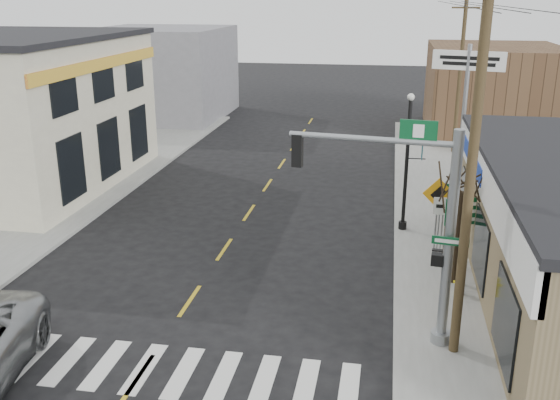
% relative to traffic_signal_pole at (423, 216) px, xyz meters
% --- Properties ---
extents(ground, '(140.00, 140.00, 0.00)m').
position_rel_traffic_signal_pole_xyz_m(ground, '(-6.51, -2.73, -3.57)').
color(ground, black).
rests_on(ground, ground).
extents(sidewalk_right, '(6.00, 38.00, 0.13)m').
position_rel_traffic_signal_pole_xyz_m(sidewalk_right, '(2.49, 10.27, -3.50)').
color(sidewalk_right, gray).
rests_on(sidewalk_right, ground).
extents(sidewalk_left, '(6.00, 38.00, 0.13)m').
position_rel_traffic_signal_pole_xyz_m(sidewalk_left, '(-15.51, 10.27, -3.50)').
color(sidewalk_left, gray).
rests_on(sidewalk_left, ground).
extents(center_line, '(0.12, 56.00, 0.01)m').
position_rel_traffic_signal_pole_xyz_m(center_line, '(-6.51, 5.27, -3.56)').
color(center_line, gold).
rests_on(center_line, ground).
extents(crosswalk, '(11.00, 2.20, 0.01)m').
position_rel_traffic_signal_pole_xyz_m(crosswalk, '(-6.51, -2.33, -3.56)').
color(crosswalk, silver).
rests_on(crosswalk, ground).
extents(bldg_distant_right, '(8.00, 10.00, 5.60)m').
position_rel_traffic_signal_pole_xyz_m(bldg_distant_right, '(5.49, 27.27, -0.77)').
color(bldg_distant_right, brown).
rests_on(bldg_distant_right, ground).
extents(bldg_distant_left, '(9.00, 10.00, 6.40)m').
position_rel_traffic_signal_pole_xyz_m(bldg_distant_left, '(-17.51, 29.27, -0.37)').
color(bldg_distant_left, slate).
rests_on(bldg_distant_left, ground).
extents(traffic_signal_pole, '(4.55, 0.37, 5.77)m').
position_rel_traffic_signal_pole_xyz_m(traffic_signal_pole, '(0.00, 0.00, 0.00)').
color(traffic_signal_pole, gray).
rests_on(traffic_signal_pole, sidewalk_right).
extents(guide_sign, '(1.45, 0.13, 2.53)m').
position_rel_traffic_signal_pole_xyz_m(guide_sign, '(1.69, 5.08, -1.79)').
color(guide_sign, '#483921').
rests_on(guide_sign, sidewalk_right).
extents(fire_hydrant, '(0.20, 0.20, 0.62)m').
position_rel_traffic_signal_pole_xyz_m(fire_hydrant, '(1.38, 2.93, -3.10)').
color(fire_hydrant, yellow).
rests_on(fire_hydrant, sidewalk_right).
extents(ped_crossing_sign, '(1.07, 0.08, 2.77)m').
position_rel_traffic_signal_pole_xyz_m(ped_crossing_sign, '(0.82, 5.79, -1.55)').
color(ped_crossing_sign, gray).
rests_on(ped_crossing_sign, sidewalk_right).
extents(lamp_post, '(0.67, 0.53, 5.19)m').
position_rel_traffic_signal_pole_xyz_m(lamp_post, '(-0.15, 8.15, -0.42)').
color(lamp_post, black).
rests_on(lamp_post, sidewalk_right).
extents(dance_center_sign, '(3.08, 0.19, 6.55)m').
position_rel_traffic_signal_pole_xyz_m(dance_center_sign, '(2.29, 13.60, 1.51)').
color(dance_center_sign, gray).
rests_on(dance_center_sign, sidewalk_right).
extents(bare_tree, '(2.23, 2.23, 4.45)m').
position_rel_traffic_signal_pole_xyz_m(bare_tree, '(1.30, 3.70, 0.06)').
color(bare_tree, black).
rests_on(bare_tree, sidewalk_right).
extents(shrub_back, '(1.08, 1.08, 0.81)m').
position_rel_traffic_signal_pole_xyz_m(shrub_back, '(2.72, 5.58, -3.04)').
color(shrub_back, '#153217').
rests_on(shrub_back, sidewalk_right).
extents(utility_pole_near, '(1.60, 0.24, 9.23)m').
position_rel_traffic_signal_pole_xyz_m(utility_pole_near, '(0.99, -0.36, 1.29)').
color(utility_pole_near, '#453220').
rests_on(utility_pole_near, sidewalk_right).
extents(utility_pole_far, '(1.46, 0.22, 8.42)m').
position_rel_traffic_signal_pole_xyz_m(utility_pole_far, '(2.75, 21.12, 0.88)').
color(utility_pole_far, '#48341D').
rests_on(utility_pole_far, sidewalk_right).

